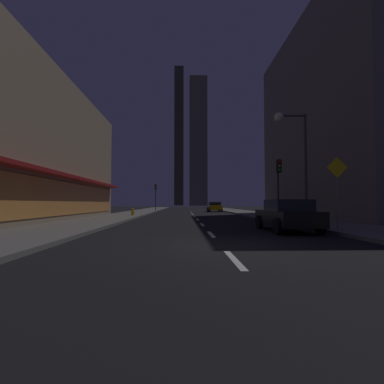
{
  "coord_description": "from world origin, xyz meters",
  "views": [
    {
      "loc": [
        -1.17,
        -8.4,
        1.29
      ],
      "look_at": [
        0.0,
        26.4,
        2.66
      ],
      "focal_mm": 26.34,
      "sensor_mm": 36.0,
      "label": 1
    }
  ],
  "objects": [
    {
      "name": "car_parked_near",
      "position": [
        3.6,
        4.34,
        0.74
      ],
      "size": [
        1.98,
        4.24,
        1.45
      ],
      "color": "black",
      "rests_on": "ground"
    },
    {
      "name": "fire_hydrant_far_left",
      "position": [
        -5.9,
        18.41,
        0.45
      ],
      "size": [
        0.42,
        0.3,
        0.65
      ],
      "color": "gold",
      "rests_on": "sidewalk_left"
    },
    {
      "name": "building_apartment_right",
      "position": [
        14.5,
        16.0,
        8.71
      ],
      "size": [
        11.0,
        20.0,
        17.43
      ],
      "primitive_type": "cube",
      "color": "slate",
      "rests_on": "ground"
    },
    {
      "name": "street_lamp_right",
      "position": [
        5.38,
        8.12,
        5.07
      ],
      "size": [
        1.96,
        0.56,
        6.58
      ],
      "color": "#38383D",
      "rests_on": "sidewalk_right"
    },
    {
      "name": "car_parked_far",
      "position": [
        3.6,
        33.34,
        0.74
      ],
      "size": [
        1.98,
        4.24,
        1.45
      ],
      "color": "gold",
      "rests_on": "ground"
    },
    {
      "name": "sidewalk_right",
      "position": [
        7.0,
        32.0,
        0.07
      ],
      "size": [
        4.0,
        76.0,
        0.15
      ],
      "primitive_type": "cube",
      "color": "#605E59",
      "rests_on": "ground"
    },
    {
      "name": "pedestrian_crossing_sign",
      "position": [
        5.6,
        3.68,
        2.02
      ],
      "size": [
        0.91,
        0.08,
        3.15
      ],
      "color": "slate",
      "rests_on": "sidewalk_right"
    },
    {
      "name": "traffic_light_far_left",
      "position": [
        -5.5,
        36.9,
        3.19
      ],
      "size": [
        0.32,
        0.48,
        4.2
      ],
      "color": "#2D2D2D",
      "rests_on": "sidewalk_left"
    },
    {
      "name": "skyscraper_distant_mid",
      "position": [
        6.52,
        128.31,
        31.62
      ],
      "size": [
        8.53,
        5.95,
        63.24
      ],
      "primitive_type": "cube",
      "color": "#605B48",
      "rests_on": "ground"
    },
    {
      "name": "ground_plane",
      "position": [
        0.0,
        32.0,
        -0.05
      ],
      "size": [
        78.0,
        136.0,
        0.1
      ],
      "primitive_type": "cube",
      "color": "black"
    },
    {
      "name": "building_storefront_left",
      "position": [
        -13.48,
        11.95,
        4.94
      ],
      "size": [
        9.85,
        21.29,
        9.91
      ],
      "color": "gray",
      "rests_on": "ground"
    },
    {
      "name": "skyscraper_distant_tall",
      "position": [
        -3.25,
        150.39,
        39.33
      ],
      "size": [
        5.18,
        6.51,
        78.66
      ],
      "primitive_type": "cube",
      "color": "#3D3A2D",
      "rests_on": "ground"
    },
    {
      "name": "sidewalk_left",
      "position": [
        -7.0,
        32.0,
        0.07
      ],
      "size": [
        4.0,
        76.0,
        0.15
      ],
      "primitive_type": "cube",
      "color": "#605E59",
      "rests_on": "ground"
    },
    {
      "name": "traffic_light_near_right",
      "position": [
        5.5,
        10.86,
        3.19
      ],
      "size": [
        0.32,
        0.48,
        4.2
      ],
      "color": "#2D2D2D",
      "rests_on": "sidewalk_right"
    },
    {
      "name": "lane_marking_center",
      "position": [
        0.0,
        13.6,
        0.01
      ],
      "size": [
        0.16,
        33.4,
        0.01
      ],
      "color": "silver",
      "rests_on": "ground"
    }
  ]
}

